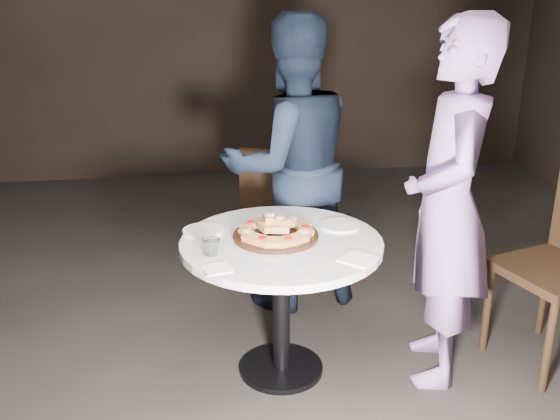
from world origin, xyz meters
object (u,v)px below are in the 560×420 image
Objects in this scene: focaccia_pile at (276,229)px; water_glass at (211,247)px; serving_board at (276,236)px; diner_navy at (290,166)px; table at (281,266)px; chair_far at (274,198)px; diner_teal at (448,207)px.

water_glass is (-0.30, -0.16, -0.01)m from focaccia_pile.
serving_board is 0.75m from diner_navy.
diner_navy is at bearing 78.59° from table.
diner_navy is (0.03, -0.48, 0.36)m from chair_far.
diner_navy is at bearing 61.39° from water_glass.
water_glass is at bearing -74.06° from diner_teal.
diner_teal reaches higher than focaccia_pile.
water_glass is at bearing -159.12° from table.
diner_teal reaches higher than table.
serving_board is 0.24× the size of diner_navy.
focaccia_pile reaches higher than table.
water_glass is 1.00m from diner_navy.
chair_far reaches higher than serving_board.
chair_far is 0.49× the size of diner_teal.
table is 0.60× the size of diner_navy.
table is 2.82× the size of focaccia_pile.
chair_far reaches higher than table.
diner_teal reaches higher than diner_navy.
water_glass is (-0.30, -0.16, 0.03)m from serving_board.
diner_teal reaches higher than water_glass.
table is 0.39m from water_glass.
diner_teal is at bearing -5.85° from table.
table is 0.15m from serving_board.
table is at bearing 20.88° from water_glass.
water_glass is at bearing -152.56° from serving_board.
water_glass is at bearing 94.54° from chair_far.
focaccia_pile is 0.34m from water_glass.
serving_board is 0.34m from water_glass.
serving_board is 0.23× the size of diner_teal.
focaccia_pile is at bearing 63.55° from diner_navy.
diner_teal reaches higher than serving_board.
diner_teal is at bearing -8.08° from serving_board.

